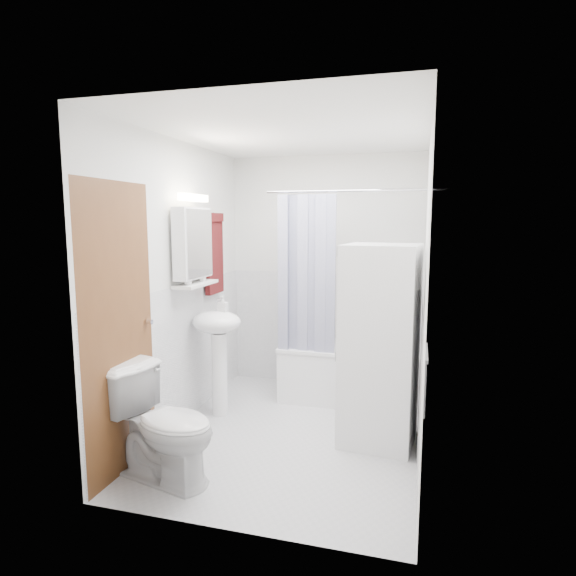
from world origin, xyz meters
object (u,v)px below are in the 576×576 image
(sink, at_px, (218,338))
(toilet, at_px, (164,425))
(washer_dryer, at_px, (379,345))
(bathtub, at_px, (353,370))

(sink, bearing_deg, toilet, -84.98)
(sink, height_order, washer_dryer, washer_dryer)
(bathtub, distance_m, washer_dryer, 1.03)
(toilet, bearing_deg, sink, 19.01)
(bathtub, bearing_deg, sink, -148.07)
(sink, distance_m, washer_dryer, 1.44)
(bathtub, distance_m, toilet, 2.09)
(toilet, bearing_deg, washer_dryer, -39.96)
(bathtub, height_order, sink, sink)
(sink, xyz_separation_m, toilet, (0.10, -1.12, -0.32))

